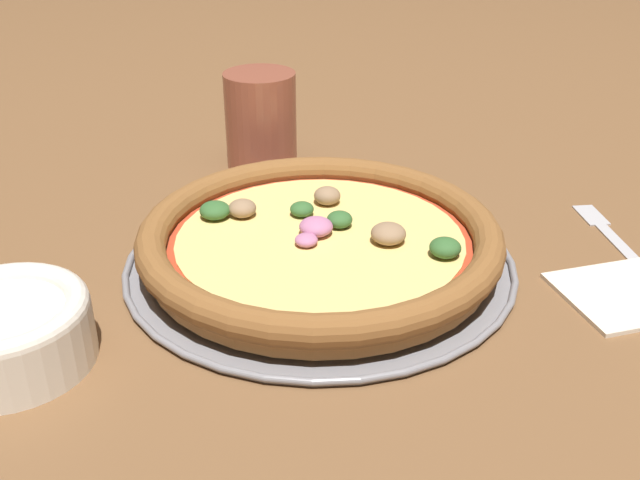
{
  "coord_description": "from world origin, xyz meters",
  "views": [
    {
      "loc": [
        -0.31,
        -0.5,
        0.34
      ],
      "look_at": [
        0.0,
        0.0,
        0.03
      ],
      "focal_mm": 42.0,
      "sensor_mm": 36.0,
      "label": 1
    }
  ],
  "objects_px": {
    "napkin": "(635,291)",
    "drinking_cup": "(261,120)",
    "pizza_tray": "(320,261)",
    "pizza": "(320,239)",
    "bowl_near": "(7,331)",
    "fork": "(619,244)"
  },
  "relations": [
    {
      "from": "napkin",
      "to": "drinking_cup",
      "type": "bearing_deg",
      "value": 107.38
    },
    {
      "from": "pizza_tray",
      "to": "drinking_cup",
      "type": "distance_m",
      "value": 0.26
    },
    {
      "from": "pizza",
      "to": "drinking_cup",
      "type": "xyz_separation_m",
      "value": [
        0.07,
        0.24,
        0.03
      ]
    },
    {
      "from": "drinking_cup",
      "to": "bowl_near",
      "type": "bearing_deg",
      "value": -144.35
    },
    {
      "from": "drinking_cup",
      "to": "fork",
      "type": "bearing_deg",
      "value": -61.5
    },
    {
      "from": "pizza",
      "to": "bowl_near",
      "type": "xyz_separation_m",
      "value": [
        -0.27,
        -0.0,
        0.0
      ]
    },
    {
      "from": "pizza",
      "to": "napkin",
      "type": "bearing_deg",
      "value": -42.55
    },
    {
      "from": "drinking_cup",
      "to": "napkin",
      "type": "distance_m",
      "value": 0.45
    },
    {
      "from": "fork",
      "to": "drinking_cup",
      "type": "bearing_deg",
      "value": 54.01
    },
    {
      "from": "napkin",
      "to": "fork",
      "type": "bearing_deg",
      "value": 46.4
    },
    {
      "from": "pizza_tray",
      "to": "drinking_cup",
      "type": "relative_size",
      "value": 3.18
    },
    {
      "from": "pizza_tray",
      "to": "bowl_near",
      "type": "relative_size",
      "value": 2.86
    },
    {
      "from": "pizza",
      "to": "napkin",
      "type": "distance_m",
      "value": 0.27
    },
    {
      "from": "bowl_near",
      "to": "napkin",
      "type": "xyz_separation_m",
      "value": [
        0.47,
        -0.18,
        -0.02
      ]
    },
    {
      "from": "napkin",
      "to": "pizza",
      "type": "bearing_deg",
      "value": 137.45
    },
    {
      "from": "pizza_tray",
      "to": "fork",
      "type": "relative_size",
      "value": 1.92
    },
    {
      "from": "bowl_near",
      "to": "pizza",
      "type": "bearing_deg",
      "value": 0.47
    },
    {
      "from": "pizza",
      "to": "drinking_cup",
      "type": "height_order",
      "value": "drinking_cup"
    },
    {
      "from": "pizza_tray",
      "to": "pizza",
      "type": "relative_size",
      "value": 1.08
    },
    {
      "from": "pizza_tray",
      "to": "bowl_near",
      "type": "distance_m",
      "value": 0.27
    },
    {
      "from": "bowl_near",
      "to": "drinking_cup",
      "type": "distance_m",
      "value": 0.42
    },
    {
      "from": "drinking_cup",
      "to": "napkin",
      "type": "height_order",
      "value": "drinking_cup"
    }
  ]
}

